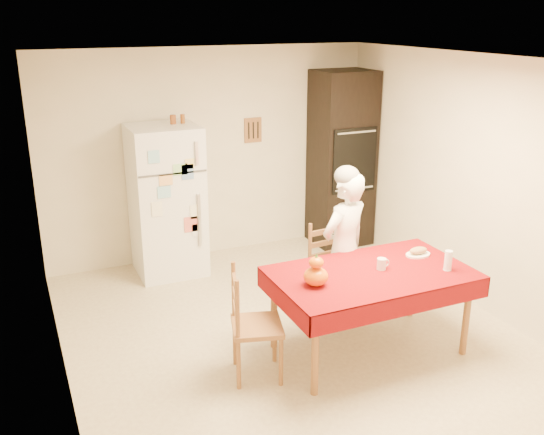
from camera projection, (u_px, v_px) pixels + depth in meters
floor at (290, 333)px, 5.70m from camera, size 4.50×4.50×0.00m
room_shell at (292, 165)px, 5.18m from camera, size 4.02×4.52×2.51m
refrigerator at (167, 201)px, 6.80m from camera, size 0.75×0.74×1.70m
oven_cabinet at (342, 159)px, 7.63m from camera, size 0.70×0.62×2.20m
dining_table at (371, 279)px, 5.19m from camera, size 1.70×1.00×0.76m
chair_far at (331, 266)px, 5.91m from camera, size 0.46×0.44×0.95m
chair_left at (249, 320)px, 4.88m from camera, size 0.50×0.51×0.95m
seated_woman at (344, 249)px, 5.69m from camera, size 0.63×0.51×1.50m
coffee_mug at (381, 264)px, 5.20m from camera, size 0.08×0.08×0.10m
pumpkin_lower at (316, 276)px, 4.89m from camera, size 0.20×0.20×0.15m
pumpkin_upper at (316, 262)px, 4.85m from camera, size 0.12×0.12×0.09m
wine_glass at (448, 260)px, 5.18m from camera, size 0.07×0.07×0.18m
bread_plate at (418, 255)px, 5.51m from camera, size 0.24×0.24×0.02m
bread_loaf at (418, 250)px, 5.50m from camera, size 0.18×0.10×0.06m
spice_jar_left at (172, 120)px, 6.60m from camera, size 0.05×0.05×0.10m
spice_jar_mid at (174, 119)px, 6.61m from camera, size 0.05×0.05×0.10m
spice_jar_right at (183, 119)px, 6.65m from camera, size 0.05×0.05×0.10m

